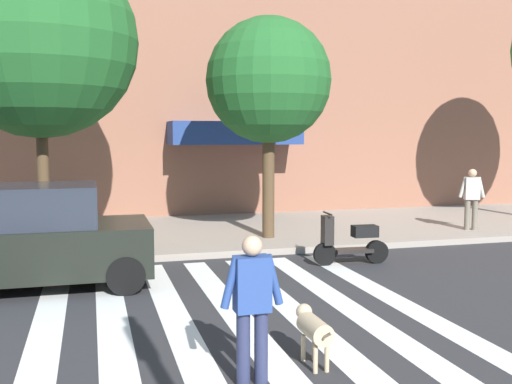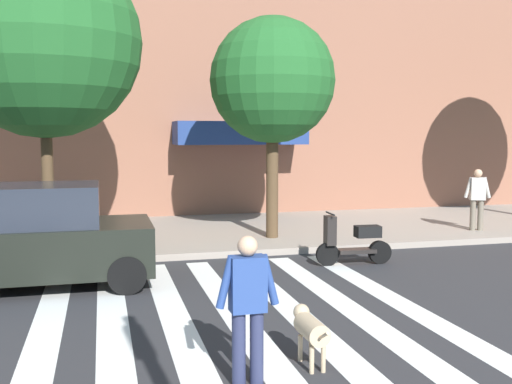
# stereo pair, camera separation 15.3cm
# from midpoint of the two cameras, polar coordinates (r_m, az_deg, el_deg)

# --- Properties ---
(ground_plane) EXTENTS (160.00, 160.00, 0.00)m
(ground_plane) POSITION_cam_midpoint_polar(r_m,az_deg,el_deg) (7.46, 2.37, -15.76)
(ground_plane) COLOR #2B2B2D
(sidewalk_far) EXTENTS (80.00, 6.00, 0.15)m
(sidewalk_far) POSITION_cam_midpoint_polar(r_m,az_deg,el_deg) (15.89, -7.07, -4.02)
(sidewalk_far) COLOR gray
(sidewalk_far) RESTS_ON ground_plane
(crosswalk_stripes) EXTENTS (5.85, 11.19, 0.01)m
(crosswalk_stripes) POSITION_cam_midpoint_polar(r_m,az_deg,el_deg) (7.44, 1.86, -15.78)
(crosswalk_stripes) COLOR silver
(crosswalk_stripes) RESTS_ON ground_plane
(parked_car_behind_first) EXTENTS (4.25, 2.01, 1.83)m
(parked_car_behind_first) POSITION_cam_midpoint_polar(r_m,az_deg,el_deg) (11.21, -20.38, -4.25)
(parked_car_behind_first) COLOR black
(parked_car_behind_first) RESTS_ON ground_plane
(parked_scooter) EXTENTS (1.63, 0.50, 1.11)m
(parked_scooter) POSITION_cam_midpoint_polar(r_m,az_deg,el_deg) (12.55, 9.73, -4.76)
(parked_scooter) COLOR black
(parked_scooter) RESTS_ON ground_plane
(street_tree_nearest) EXTENTS (4.25, 4.25, 6.72)m
(street_tree_nearest) POSITION_cam_midpoint_polar(r_m,az_deg,el_deg) (13.99, -19.49, 13.57)
(street_tree_nearest) COLOR #4C3823
(street_tree_nearest) RESTS_ON sidewalk_far
(street_tree_middle) EXTENTS (3.07, 3.07, 5.40)m
(street_tree_middle) POSITION_cam_midpoint_polar(r_m,az_deg,el_deg) (14.67, 1.90, 10.61)
(street_tree_middle) COLOR #4C3823
(street_tree_middle) RESTS_ON sidewalk_far
(pedestrian_dog_walker) EXTENTS (0.70, 0.25, 1.64)m
(pedestrian_dog_walker) POSITION_cam_midpoint_polar(r_m,az_deg,el_deg) (6.46, -0.11, -10.48)
(pedestrian_dog_walker) COLOR #282D4C
(pedestrian_dog_walker) RESTS_ON ground_plane
(dog_on_leash) EXTENTS (0.27, 0.95, 0.65)m
(dog_on_leash) POSITION_cam_midpoint_polar(r_m,az_deg,el_deg) (7.17, 5.84, -12.91)
(dog_on_leash) COLOR tan
(dog_on_leash) RESTS_ON ground_plane
(pedestrian_bystander) EXTENTS (0.69, 0.35, 1.64)m
(pedestrian_bystander) POSITION_cam_midpoint_polar(r_m,az_deg,el_deg) (16.86, 20.75, -0.35)
(pedestrian_bystander) COLOR #6B6051
(pedestrian_bystander) RESTS_ON sidewalk_far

